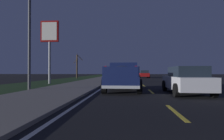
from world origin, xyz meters
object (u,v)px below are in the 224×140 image
Objects in this scene: gas_price_sign at (50,37)px; bare_tree_far at (77,66)px; sedan_red at (144,74)px; sedan_white at (186,80)px; pickup_truck at (123,76)px; street_light_near at (34,25)px.

gas_price_sign is 17.66m from bare_tree_far.
sedan_red is 28.21m from sedan_white.
sedan_white is at bearing -125.30° from gas_price_sign.
sedan_red is 0.67× the size of gas_price_sign.
bare_tree_far reaches higher than pickup_truck.
pickup_truck is at bearing 172.00° from sedan_red.
sedan_red is at bearing -19.37° from street_light_near.
sedan_red is 29.14m from street_light_near.
street_light_near is 24.91m from bare_tree_far.
gas_price_sign is at bearing 15.43° from street_light_near.
street_light_near reaches higher than sedan_red.
gas_price_sign is (8.08, 11.42, 4.14)m from sedan_white.
sedan_red is 23.59m from gas_price_sign.
bare_tree_far is at bearing 8.71° from street_light_near.
bare_tree_far is at bearing 27.39° from sedan_white.
street_light_near is at bearing -171.29° from bare_tree_far.
pickup_truck is 6.79m from street_light_near.
street_light_near is (-0.65, 5.85, 3.38)m from pickup_truck.
pickup_truck is 1.12× the size of bare_tree_far.
sedan_white is at bearing -95.61° from street_light_near.
gas_price_sign is at bearing -174.13° from bare_tree_far.
gas_price_sign reaches higher than sedan_white.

